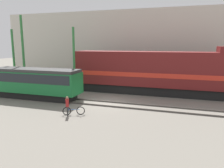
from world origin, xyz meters
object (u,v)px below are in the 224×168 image
at_px(person, 67,104).
at_px(utility_pole_center, 23,54).
at_px(bicycle, 74,111).
at_px(utility_pole_left, 14,60).
at_px(freight_locomotive, 156,72).
at_px(utility_pole_right, 74,61).
at_px(streetcar, 35,81).

distance_m(person, utility_pole_center, 12.52).
relative_size(bicycle, utility_pole_left, 0.23).
distance_m(freight_locomotive, utility_pole_center, 15.87).
bearing_deg(person, utility_pole_right, 113.07).
relative_size(streetcar, utility_pole_right, 1.32).
bearing_deg(freight_locomotive, bicycle, -119.04).
height_order(bicycle, person, person).
xyz_separation_m(freight_locomotive, utility_pole_left, (-16.94, -2.93, 1.16)).
bearing_deg(utility_pole_left, person, -32.03).
relative_size(streetcar, utility_pole_left, 1.33).
xyz_separation_m(streetcar, utility_pole_center, (-3.72, 2.93, 2.69)).
relative_size(freight_locomotive, utility_pole_center, 2.07).
xyz_separation_m(utility_pole_left, utility_pole_right, (8.22, 0.00, 0.04)).
height_order(streetcar, bicycle, streetcar).
relative_size(bicycle, person, 1.05).
bearing_deg(bicycle, freight_locomotive, 60.96).
bearing_deg(freight_locomotive, person, -119.94).
height_order(streetcar, utility_pole_left, utility_pole_left).
relative_size(freight_locomotive, person, 11.75).
relative_size(freight_locomotive, bicycle, 11.15).
bearing_deg(bicycle, utility_pole_left, 149.98).
bearing_deg(bicycle, person, -140.36).
bearing_deg(utility_pole_right, streetcar, -136.05).
height_order(person, utility_pole_left, utility_pole_left).
height_order(freight_locomotive, utility_pole_left, utility_pole_left).
bearing_deg(freight_locomotive, utility_pole_right, -161.43).
relative_size(utility_pole_center, utility_pole_right, 1.20).
bearing_deg(person, utility_pole_left, 147.97).
distance_m(person, utility_pole_left, 13.50).
bearing_deg(streetcar, utility_pole_right, 43.95).
bearing_deg(streetcar, utility_pole_left, 150.57).
distance_m(streetcar, bicycle, 7.57).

